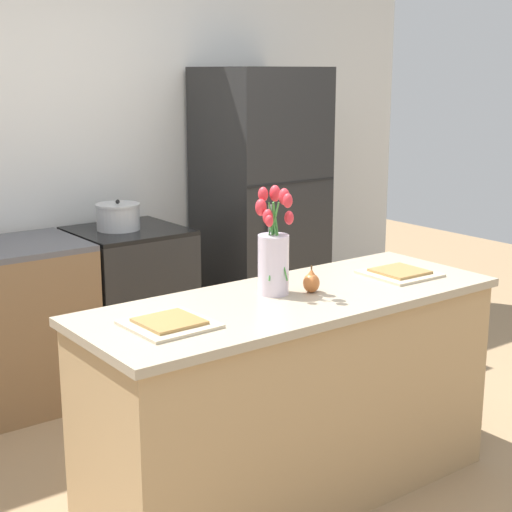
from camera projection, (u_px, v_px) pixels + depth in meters
ground_plane at (291, 493)px, 3.37m from camera, size 10.00×10.00×0.00m
back_wall at (77, 144)px, 4.61m from camera, size 5.20×0.08×2.70m
kitchen_island at (292, 397)px, 3.27m from camera, size 1.80×0.66×0.88m
stove_range at (131, 304)px, 4.57m from camera, size 0.60×0.61×0.89m
refrigerator at (260, 210)px, 5.02m from camera, size 0.68×0.67×1.79m
flower_vase at (273, 254)px, 3.17m from camera, size 0.16×0.18×0.44m
pear_figurine at (311, 282)px, 3.22m from camera, size 0.07×0.07×0.11m
plate_setting_left at (169, 323)px, 2.80m from camera, size 0.29×0.29×0.02m
plate_setting_right at (400, 273)px, 3.50m from camera, size 0.29×0.29×0.02m
cooking_pot at (118, 217)px, 4.43m from camera, size 0.25×0.25×0.17m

